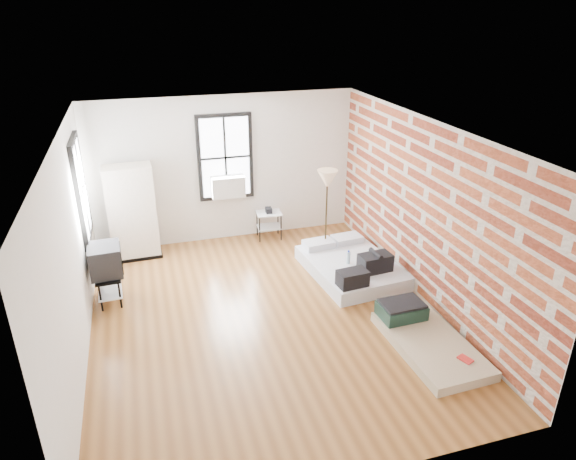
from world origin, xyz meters
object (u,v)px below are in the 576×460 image
object	(u,v)px
tv_stand	(106,262)
floor_lamp	(327,183)
mattress_bare	(423,336)
side_table	(269,218)
wardrobe	(132,213)
mattress_main	(352,266)

from	to	relation	value
tv_stand	floor_lamp	bearing A→B (deg)	4.62
mattress_bare	side_table	xyz separation A→B (m)	(-1.16, 3.94, 0.31)
tv_stand	side_table	bearing A→B (deg)	25.14
wardrobe	mattress_main	bearing A→B (deg)	-28.56
wardrobe	tv_stand	world-z (taller)	wardrobe
mattress_bare	side_table	bearing A→B (deg)	104.42
tv_stand	mattress_main	bearing A→B (deg)	-6.81
side_table	floor_lamp	xyz separation A→B (m)	(0.78, -1.09, 0.99)
side_table	wardrobe	bearing A→B (deg)	-178.42
mattress_bare	tv_stand	size ratio (longest dim) A/B	1.86
floor_lamp	tv_stand	xyz separation A→B (m)	(-3.76, -0.47, -0.75)
mattress_bare	wardrobe	xyz separation A→B (m)	(-3.70, 3.87, 0.75)
mattress_main	wardrobe	distance (m)	4.02
mattress_bare	wardrobe	world-z (taller)	wardrobe
wardrobe	mattress_bare	bearing A→B (deg)	-47.97
mattress_main	mattress_bare	xyz separation A→B (m)	(0.18, -2.08, -0.05)
tv_stand	mattress_bare	bearing A→B (deg)	-32.44
mattress_main	wardrobe	bearing A→B (deg)	147.76
wardrobe	side_table	world-z (taller)	wardrobe
side_table	tv_stand	bearing A→B (deg)	-152.36
mattress_bare	floor_lamp	world-z (taller)	floor_lamp
mattress_main	tv_stand	world-z (taller)	tv_stand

